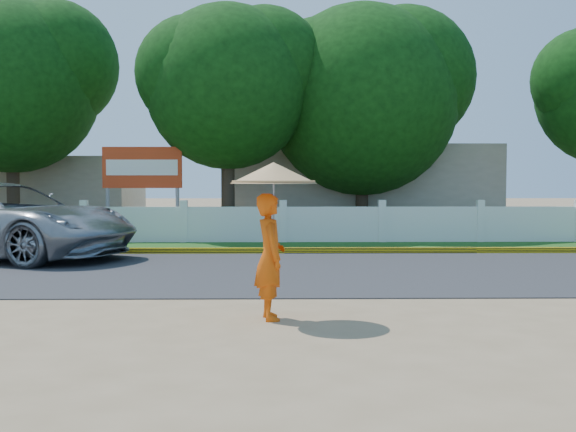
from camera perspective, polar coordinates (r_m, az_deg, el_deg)
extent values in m
plane|color=#9E8460|center=(10.76, 0.17, -7.49)|extent=(120.00, 120.00, 0.00)
cube|color=#38383A|center=(15.20, -0.15, -4.37)|extent=(60.00, 7.00, 0.02)
cube|color=#2D601E|center=(20.42, -0.35, -2.46)|extent=(60.00, 3.50, 0.03)
cube|color=yellow|center=(18.72, -0.30, -2.76)|extent=(40.00, 0.18, 0.16)
cube|color=silver|center=(21.82, -0.39, -0.70)|extent=(40.00, 0.10, 1.10)
cube|color=#B7AD99|center=(28.76, 5.47, 2.27)|extent=(10.00, 6.00, 3.20)
cube|color=#B7AD99|center=(31.16, -19.26, 1.80)|extent=(8.00, 5.00, 2.80)
imported|color=#9A9DA1|center=(18.80, -21.73, -0.35)|extent=(7.36, 5.26, 1.86)
imported|color=#D94F0B|center=(9.99, -1.43, -3.23)|extent=(0.54, 0.71, 1.75)
cylinder|color=gray|center=(9.94, -1.14, 0.63)|extent=(0.02, 0.02, 1.14)
cone|color=tan|center=(9.93, -1.15, 3.43)|extent=(1.20, 1.20, 0.29)
cylinder|color=gray|center=(23.51, -14.04, 0.57)|extent=(0.12, 0.12, 2.00)
cylinder|color=gray|center=(23.11, -8.72, 0.59)|extent=(0.12, 0.12, 2.00)
cube|color=red|center=(23.27, -11.44, 3.78)|extent=(2.50, 0.12, 1.30)
cube|color=silver|center=(23.21, -11.47, 3.78)|extent=(2.25, 0.02, 0.49)
cylinder|color=#473828|center=(25.35, 5.86, 1.78)|extent=(0.44, 0.44, 2.85)
sphere|color=#124A11|center=(25.49, 5.90, 9.11)|extent=(6.64, 6.64, 6.64)
cylinder|color=#473828|center=(23.67, -4.77, 2.43)|extent=(0.44, 0.44, 3.45)
sphere|color=#124A11|center=(23.85, -4.80, 10.14)|extent=(5.36, 5.36, 5.36)
cylinder|color=#473828|center=(27.23, -20.90, 2.39)|extent=(0.44, 0.44, 3.52)
sphere|color=#124A11|center=(27.42, -21.03, 9.61)|extent=(6.14, 6.14, 6.14)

